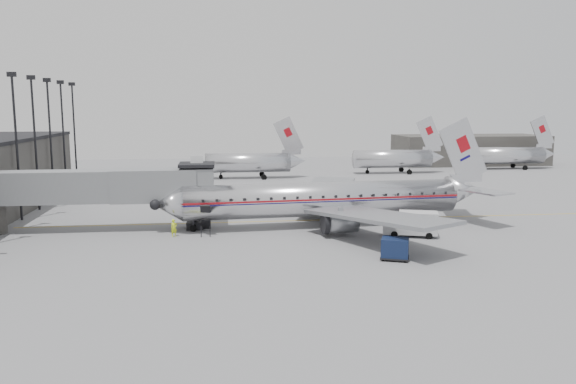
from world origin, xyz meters
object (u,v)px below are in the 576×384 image
Objects in this scene: airliner at (329,199)px; service_van at (411,223)px; ramp_worker at (174,228)px; baggage_cart_navy at (395,248)px.

airliner is 6.54× the size of service_van.
airliner is at bearing -17.61° from ramp_worker.
airliner reaches higher than ramp_worker.
baggage_cart_navy is at bearing -58.56° from ramp_worker.
service_van is 8.55m from baggage_cart_navy.
service_van is 21.67m from ramp_worker.
service_van reaches higher than ramp_worker.
service_van is at bearing -35.36° from ramp_worker.
baggage_cart_navy is (2.59, -13.05, -1.81)m from airliner.
ramp_worker is at bearing -173.60° from airliner.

